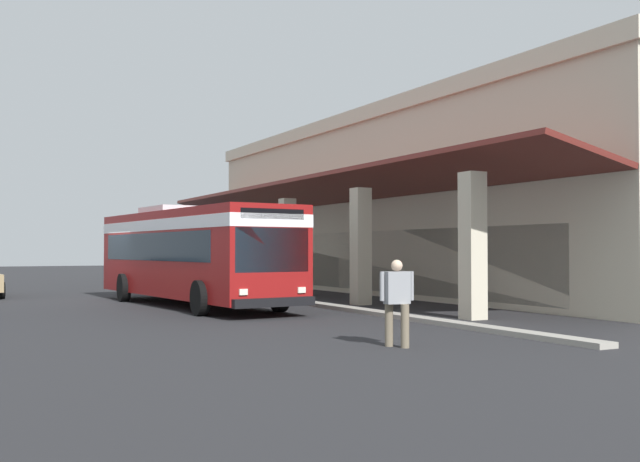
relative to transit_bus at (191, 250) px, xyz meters
The scene contains 6 objects.
ground 7.58m from the transit_bus, 118.12° to the left, with size 120.00×120.00×0.00m, color #262628.
curb_strip 5.33m from the transit_bus, 134.07° to the left, with size 34.85×0.50×0.12m, color #9E998E.
plaza_building 13.84m from the transit_bus, 104.78° to the left, with size 29.34×13.77×7.75m.
transit_bus is the anchor object (origin of this frame).
pedestrian 11.87m from the transit_bus, ahead, with size 0.50×0.66×1.66m.
potted_palm 12.25m from the transit_bus, 154.39° to the left, with size 1.82×1.90×2.80m.
Camera 1 is at (27.06, -6.04, 1.86)m, focal length 41.33 mm.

